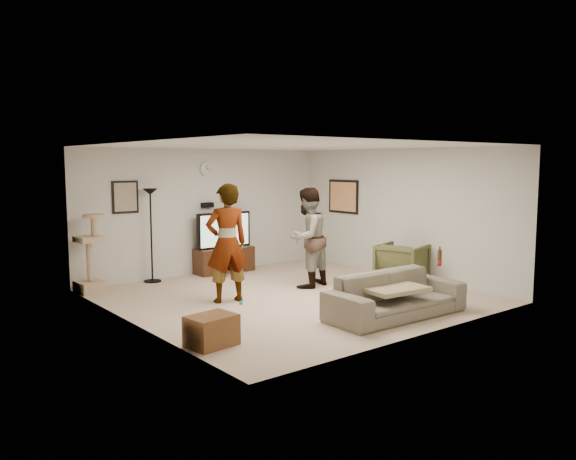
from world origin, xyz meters
TOP-DOWN VIEW (x-y plane):
  - floor at (0.00, 0.00)m, footprint 5.50×5.50m
  - ceiling at (0.00, 0.00)m, footprint 5.50×5.50m
  - wall_back at (0.00, 2.75)m, footprint 5.50×0.04m
  - wall_front at (0.00, -2.75)m, footprint 5.50×0.04m
  - wall_left at (-2.75, 0.00)m, footprint 0.04×5.50m
  - wall_right at (2.75, 0.00)m, footprint 0.04×5.50m
  - wall_clock at (0.00, 2.72)m, footprint 0.26×0.04m
  - wall_speaker at (0.00, 2.69)m, footprint 0.25×0.10m
  - picture_back at (-1.70, 2.73)m, footprint 0.42×0.03m
  - picture_right at (2.73, 1.60)m, footprint 0.03×0.78m
  - tv_stand at (0.27, 2.50)m, footprint 1.22×0.45m
  - console_box at (0.25, 2.11)m, footprint 0.40×0.30m
  - tv at (0.27, 2.50)m, footprint 1.22×0.08m
  - tv_screen at (0.27, 2.46)m, footprint 1.12×0.01m
  - floor_lamp at (-1.29, 2.55)m, footprint 0.32×0.32m
  - cat_tree at (-2.53, 2.37)m, footprint 0.49×0.49m
  - person_left at (-1.03, 0.35)m, footprint 0.77×0.59m
  - person_right at (0.69, 0.40)m, footprint 1.01×0.87m
  - sofa at (0.39, -1.94)m, footprint 2.21×0.93m
  - throw_blanket at (0.31, -1.94)m, footprint 0.97×0.79m
  - beer_bottle at (1.39, -1.94)m, footprint 0.06×0.06m
  - armchair at (2.25, -0.47)m, footprint 1.02×1.00m
  - side_table at (-2.40, -1.44)m, footprint 0.62×0.50m
  - toy_ball at (-0.97, 0.05)m, footprint 0.06×0.06m

SIDE VIEW (x-z plane):
  - floor at x=0.00m, z-range -0.02..0.00m
  - toy_ball at x=-0.97m, z-range 0.00..0.06m
  - console_box at x=0.25m, z-range 0.00..0.07m
  - side_table at x=-2.40m, z-range 0.00..0.38m
  - tv_stand at x=0.27m, z-range 0.00..0.51m
  - sofa at x=0.39m, z-range 0.00..0.64m
  - armchair at x=2.25m, z-range 0.00..0.75m
  - throw_blanket at x=0.31m, z-range 0.40..0.46m
  - cat_tree at x=-2.53m, z-range 0.00..1.37m
  - beer_bottle at x=1.39m, z-range 0.64..0.89m
  - tv at x=0.27m, z-range 0.51..1.23m
  - tv_screen at x=0.27m, z-range 0.55..1.19m
  - floor_lamp at x=-1.29m, z-range 0.00..1.74m
  - person_right at x=0.69m, z-range 0.00..1.79m
  - person_left at x=-1.03m, z-range 0.00..1.90m
  - wall_back at x=0.00m, z-range 0.00..2.50m
  - wall_front at x=0.00m, z-range 0.00..2.50m
  - wall_left at x=-2.75m, z-range 0.00..2.50m
  - wall_right at x=2.75m, z-range 0.00..2.50m
  - wall_speaker at x=0.00m, z-range 1.33..1.43m
  - picture_right at x=2.73m, z-range 1.19..1.81m
  - picture_back at x=-1.70m, z-range 1.34..1.86m
  - wall_clock at x=0.00m, z-range 1.97..2.23m
  - ceiling at x=0.00m, z-range 2.50..2.52m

